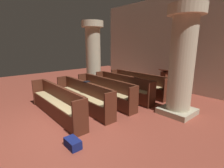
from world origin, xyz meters
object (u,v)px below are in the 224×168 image
Objects in this scene: pew_row_4 at (56,101)px; pew_row_1 at (122,86)px; pew_row_0 at (137,83)px; pillar_far_side at (93,54)px; hymn_book at (87,82)px; pillar_aisle_side at (182,61)px; pew_row_2 at (104,90)px; pew_row_3 at (83,95)px; kneeler_box_navy at (73,143)px; lectern at (164,82)px.

pew_row_1 is at bearing 90.00° from pew_row_4.
pew_row_0 is 3.88m from pew_row_4.
pillar_far_side is 3.17m from hymn_book.
pillar_aisle_side is at bearing 4.35° from pew_row_1.
pew_row_2 is 2.96m from pillar_aisle_side.
pew_row_3 is 0.93× the size of pillar_far_side.
hymn_book is at bearing -90.16° from pew_row_1.
pew_row_0 is 0.97m from pew_row_1.
pillar_far_side is (-4.80, 0.01, 0.00)m from pillar_aisle_side.
pillar_aisle_side is at bearing 80.71° from kneeler_box_navy.
pillar_far_side is at bearing 127.36° from pew_row_4.
pew_row_4 is 2.88× the size of lectern.
pew_row_2 is at bearing 89.64° from hymn_book.
pew_row_4 is 0.93× the size of pillar_aisle_side.
hymn_book is 0.47× the size of kneeler_box_navy.
pew_row_1 is 2.33m from lectern.
pillar_far_side is 3.84m from lectern.
pillar_aisle_side reaches higher than pew_row_2.
hymn_book is (-0.00, 1.16, 0.45)m from pew_row_4.
pew_row_1 is 0.93× the size of pillar_far_side.
lectern reaches higher than hymn_book.
pew_row_0 is 2.75m from hymn_book.
kneeler_box_navy is at bearing -39.94° from pillar_far_side.
lectern is at bearing 34.60° from pillar_far_side.
pew_row_0 is at bearing 90.00° from pew_row_3.
pew_row_0 is at bearing 90.00° from pew_row_1.
kneeler_box_navy is at bearing -40.61° from hymn_book.
pillar_far_side is 8.04× the size of kneeler_box_navy.
pillar_far_side is at bearing 137.98° from pew_row_3.
pillar_far_side reaches higher than pew_row_4.
lectern reaches higher than pew_row_4.
pew_row_3 is 1.00× the size of pew_row_4.
pew_row_1 is at bearing -4.78° from pillar_far_side.
pew_row_0 is at bearing -115.11° from lectern.
kneeler_box_navy is at bearing -61.02° from pew_row_1.
lectern is at bearing 81.40° from hymn_book.
lectern is (2.97, 2.05, -1.30)m from pillar_far_side.
pillar_far_side is 3.11× the size of lectern.
pew_row_2 is 1.00× the size of pew_row_3.
pew_row_1 is 7.44× the size of kneeler_box_navy.
pew_row_0 is 4.70m from kneeler_box_navy.
pew_row_3 is 7.44× the size of kneeler_box_navy.
pew_row_1 and pew_row_3 have the same top height.
pillar_aisle_side is (2.42, -0.79, 1.24)m from pew_row_0.
pew_row_1 is 1.00× the size of pew_row_3.
pew_row_3 is (0.00, -1.94, 0.00)m from pew_row_1.
pew_row_2 is at bearing -90.00° from pew_row_1.
pew_row_0 is 1.41m from lectern.
pew_row_4 is 4.10m from pillar_far_side.
hymn_book is (2.37, -1.95, -0.79)m from pillar_far_side.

